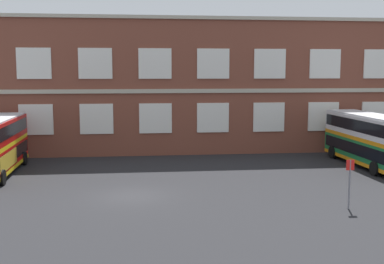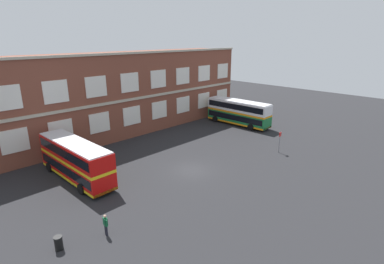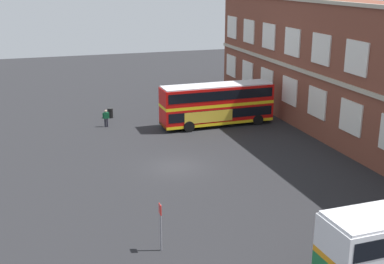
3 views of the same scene
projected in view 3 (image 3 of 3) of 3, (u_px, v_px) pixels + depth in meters
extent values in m
plane|color=#232326|center=(200.00, 164.00, 39.47)|extent=(120.00, 120.00, 0.00)
cube|color=brown|center=(377.00, 76.00, 42.88)|extent=(50.66, 8.00, 11.83)
cube|color=#B2A893|center=(335.00, 82.00, 41.76)|extent=(50.66, 0.16, 0.36)
cube|color=#B2A893|center=(342.00, 3.00, 39.91)|extent=(50.66, 0.28, 0.30)
cube|color=silver|center=(231.00, 66.00, 63.21)|extent=(2.84, 0.12, 2.60)
cube|color=silver|center=(248.00, 73.00, 58.60)|extent=(2.84, 0.12, 2.60)
cube|color=silver|center=(267.00, 81.00, 53.99)|extent=(2.84, 0.12, 2.60)
cube|color=silver|center=(290.00, 91.00, 49.38)|extent=(2.84, 0.12, 2.60)
cube|color=silver|center=(317.00, 103.00, 44.77)|extent=(2.84, 0.12, 2.60)
cube|color=silver|center=(351.00, 117.00, 40.16)|extent=(2.84, 0.12, 2.60)
cube|color=silver|center=(232.00, 27.00, 61.81)|extent=(2.84, 0.12, 2.60)
cube|color=silver|center=(249.00, 31.00, 57.20)|extent=(2.84, 0.12, 2.60)
cube|color=silver|center=(269.00, 36.00, 52.59)|extent=(2.84, 0.12, 2.60)
cube|color=silver|center=(292.00, 42.00, 47.98)|extent=(2.84, 0.12, 2.60)
cube|color=silver|center=(321.00, 49.00, 43.37)|extent=(2.84, 0.12, 2.60)
cube|color=silver|center=(357.00, 58.00, 38.76)|extent=(2.84, 0.12, 2.60)
cube|color=red|center=(217.00, 113.00, 49.44)|extent=(2.78, 11.05, 1.75)
cube|color=black|center=(217.00, 111.00, 49.38)|extent=(2.82, 10.61, 0.90)
cube|color=yellow|center=(217.00, 103.00, 49.14)|extent=(2.78, 11.05, 0.30)
cube|color=red|center=(217.00, 94.00, 48.86)|extent=(2.78, 11.05, 1.55)
cube|color=black|center=(217.00, 93.00, 48.84)|extent=(2.82, 10.61, 0.90)
cube|color=yellow|center=(217.00, 120.00, 49.66)|extent=(2.80, 11.05, 0.28)
cube|color=silver|center=(217.00, 85.00, 48.62)|extent=(2.68, 10.83, 0.12)
cube|color=gold|center=(209.00, 117.00, 47.84)|extent=(0.13, 4.84, 1.10)
cube|color=yellow|center=(268.00, 85.00, 50.44)|extent=(1.66, 0.10, 0.40)
cylinder|color=black|center=(258.00, 120.00, 49.69)|extent=(0.34, 1.05, 1.04)
cylinder|color=black|center=(247.00, 114.00, 52.00)|extent=(0.34, 1.05, 1.04)
cylinder|color=black|center=(189.00, 127.00, 47.47)|extent=(0.34, 1.05, 1.04)
cylinder|color=black|center=(181.00, 120.00, 49.78)|extent=(0.34, 1.05, 1.04)
cylinder|color=black|center=(105.00, 123.00, 49.12)|extent=(0.18, 0.18, 0.85)
cylinder|color=black|center=(107.00, 123.00, 49.15)|extent=(0.18, 0.18, 0.85)
cube|color=#145933|center=(106.00, 115.00, 48.92)|extent=(0.30, 0.43, 0.60)
cylinder|color=#145933|center=(103.00, 116.00, 48.89)|extent=(0.13, 0.13, 0.57)
cylinder|color=#145933|center=(109.00, 116.00, 48.96)|extent=(0.13, 0.13, 0.57)
sphere|color=tan|center=(106.00, 111.00, 48.79)|extent=(0.22, 0.22, 0.22)
cylinder|color=slate|center=(161.00, 228.00, 26.70)|extent=(0.10, 0.10, 2.70)
cube|color=red|center=(160.00, 209.00, 26.38)|extent=(0.44, 0.04, 0.56)
cylinder|color=black|center=(110.00, 113.00, 52.25)|extent=(0.56, 0.56, 0.95)
cylinder|color=black|center=(110.00, 108.00, 52.09)|extent=(0.60, 0.60, 0.08)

